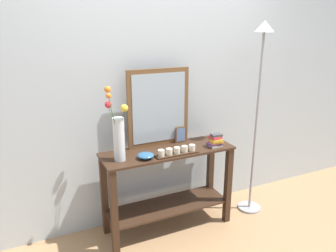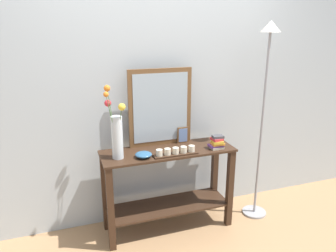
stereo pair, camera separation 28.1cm
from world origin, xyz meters
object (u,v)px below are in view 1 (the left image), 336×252
console_table (168,181)px  floor_lamp (259,89)px  mirror_leaning (159,108)px  book_stack (216,141)px  candle_tray (177,151)px  tall_vase_left (118,133)px  decorative_bowl (146,155)px  picture_frame_small (181,135)px

console_table → floor_lamp: (0.92, -0.07, 0.80)m
mirror_leaning → book_stack: bearing=-31.4°
candle_tray → floor_lamp: (0.89, 0.05, 0.46)m
book_stack → candle_tray: bearing=-177.0°
mirror_leaning → tall_vase_left: size_ratio=1.17×
decorative_bowl → book_stack: (0.68, -0.01, 0.03)m
console_table → floor_lamp: floor_lamp is taller
tall_vase_left → floor_lamp: (1.38, -0.05, 0.26)m
console_table → candle_tray: bearing=-78.8°
picture_frame_small → book_stack: size_ratio=1.12×
mirror_leaning → decorative_bowl: mirror_leaning is taller
picture_frame_small → candle_tray: bearing=-122.8°
console_table → floor_lamp: bearing=-4.6°
decorative_bowl → console_table: bearing=20.7°
tall_vase_left → floor_lamp: floor_lamp is taller
floor_lamp → decorative_bowl: bearing=-179.0°
floor_lamp → console_table: bearing=175.4°
decorative_bowl → book_stack: size_ratio=1.04×
console_table → tall_vase_left: tall_vase_left is taller
console_table → tall_vase_left: size_ratio=1.98×
book_stack → floor_lamp: bearing=3.8°
mirror_leaning → candle_tray: bearing=-82.0°
tall_vase_left → floor_lamp: 1.40m
tall_vase_left → candle_tray: bearing=-11.7°
candle_tray → tall_vase_left: bearing=168.3°
tall_vase_left → picture_frame_small: tall_vase_left is taller
tall_vase_left → candle_tray: (0.49, -0.10, -0.20)m
console_table → tall_vase_left: 0.71m
candle_tray → decorative_bowl: size_ratio=2.76×
picture_frame_small → floor_lamp: size_ratio=0.08×
candle_tray → floor_lamp: floor_lamp is taller
candle_tray → mirror_leaning: bearing=98.0°
candle_tray → book_stack: size_ratio=2.86×
tall_vase_left → picture_frame_small: (0.66, 0.16, -0.16)m
candle_tray → decorative_bowl: (-0.28, 0.03, -0.00)m
console_table → picture_frame_small: size_ratio=7.79×
floor_lamp → picture_frame_small: bearing=163.9°
mirror_leaning → decorative_bowl: bearing=-132.1°
floor_lamp → book_stack: bearing=-176.2°
tall_vase_left → decorative_bowl: (0.21, -0.07, -0.21)m
floor_lamp → tall_vase_left: bearing=178.1°
candle_tray → decorative_bowl: bearing=173.0°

